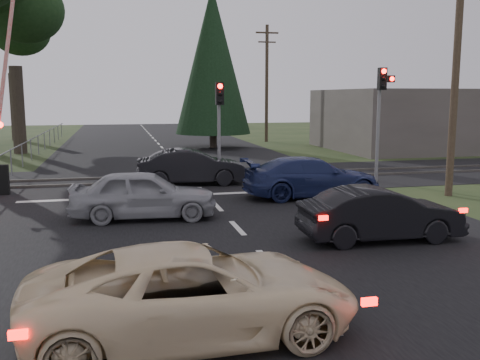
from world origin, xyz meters
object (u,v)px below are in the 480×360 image
object	(u,v)px
dark_hatchback	(381,214)
traffic_signal_center	(219,115)
utility_pole_near	(456,62)
utility_pole_mid	(267,81)
utility_pole_far	(211,87)
traffic_signal_right	(382,102)
blue_sedan	(312,177)
silver_car	(144,194)
cream_coupe	(194,293)
dark_car_far	(191,167)

from	to	relation	value
dark_hatchback	traffic_signal_center	bearing A→B (deg)	14.06
traffic_signal_center	utility_pole_near	bearing A→B (deg)	-31.95
utility_pole_mid	utility_pole_far	bearing A→B (deg)	90.00
traffic_signal_right	utility_pole_near	bearing A→B (deg)	-74.66
utility_pole_near	blue_sedan	xyz separation A→B (m)	(-4.92, 0.87, -4.02)
silver_car	blue_sedan	xyz separation A→B (m)	(5.98, 2.09, -0.01)
cream_coupe	blue_sedan	size ratio (longest dim) A/B	1.00
silver_car	dark_car_far	distance (m)	6.18
traffic_signal_right	dark_hatchback	bearing A→B (deg)	-117.32
utility_pole_mid	blue_sedan	size ratio (longest dim) A/B	1.84
traffic_signal_center	dark_hatchback	distance (m)	10.15
dark_car_far	traffic_signal_right	bearing A→B (deg)	-95.06
utility_pole_mid	traffic_signal_center	bearing A→B (deg)	-111.21
utility_pole_mid	utility_pole_far	world-z (taller)	same
silver_car	dark_car_far	size ratio (longest dim) A/B	0.97
utility_pole_near	silver_car	bearing A→B (deg)	-173.61
cream_coupe	blue_sedan	bearing A→B (deg)	-31.42
blue_sedan	utility_pole_near	bearing A→B (deg)	-99.45
cream_coupe	dark_car_far	distance (m)	13.98
traffic_signal_center	utility_pole_far	size ratio (longest dim) A/B	0.46
utility_pole_near	dark_hatchback	size ratio (longest dim) A/B	2.25
utility_pole_far	cream_coupe	size ratio (longest dim) A/B	1.84
traffic_signal_center	dark_hatchback	size ratio (longest dim) A/B	1.03
utility_pole_far	traffic_signal_center	bearing A→B (deg)	-99.60
traffic_signal_right	cream_coupe	size ratio (longest dim) A/B	0.96
silver_car	blue_sedan	world-z (taller)	silver_car
utility_pole_near	blue_sedan	bearing A→B (deg)	169.95
traffic_signal_right	utility_pole_mid	size ratio (longest dim) A/B	0.52
cream_coupe	silver_car	bearing A→B (deg)	-0.08
utility_pole_mid	silver_car	distance (m)	27.77
utility_pole_mid	dark_car_far	world-z (taller)	utility_pole_mid
cream_coupe	blue_sedan	xyz separation A→B (m)	(5.68, 10.16, 0.03)
traffic_signal_center	cream_coupe	distance (m)	14.47
silver_car	dark_car_far	bearing A→B (deg)	-16.14
utility_pole_mid	silver_car	bearing A→B (deg)	-113.37
utility_pole_near	dark_hatchback	distance (m)	8.36
utility_pole_near	silver_car	world-z (taller)	utility_pole_near
utility_pole_mid	silver_car	world-z (taller)	utility_pole_mid
dark_hatchback	silver_car	bearing A→B (deg)	57.28
utility_pole_far	dark_car_far	xyz separation A→B (m)	(-8.70, -44.44, -4.01)
utility_pole_near	dark_car_far	distance (m)	10.61
dark_hatchback	silver_car	world-z (taller)	silver_car
dark_hatchback	silver_car	distance (m)	6.73
utility_pole_mid	dark_hatchback	size ratio (longest dim) A/B	2.25
traffic_signal_right	cream_coupe	bearing A→B (deg)	-127.07
dark_hatchback	blue_sedan	xyz separation A→B (m)	(0.41, 5.87, 0.05)
cream_coupe	blue_sedan	world-z (taller)	blue_sedan
utility_pole_far	blue_sedan	world-z (taller)	utility_pole_far
utility_pole_far	silver_car	bearing A→B (deg)	-102.25
traffic_signal_center	utility_pole_near	world-z (taller)	utility_pole_near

